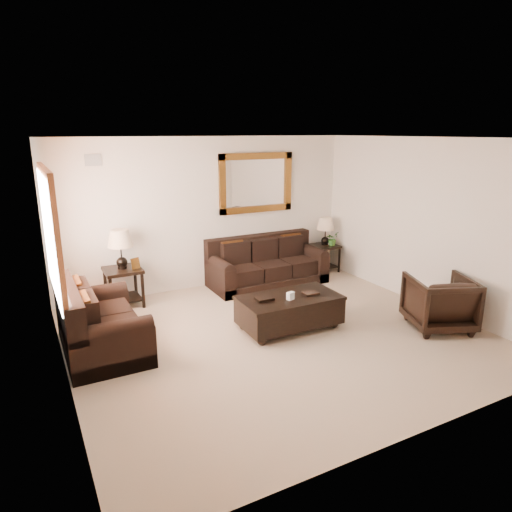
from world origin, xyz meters
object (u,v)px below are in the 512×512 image
sofa (266,267)px  armchair (440,300)px  loveseat (97,326)px  end_table_right (325,237)px  coffee_table (289,309)px  end_table_left (122,257)px

sofa → armchair: size_ratio=2.51×
loveseat → end_table_right: (4.70, 1.50, 0.38)m
loveseat → coffee_table: 2.63m
sofa → armchair: 3.19m
end_table_left → coffee_table: bearing=-46.8°
loveseat → end_table_right: end_table_right is taller
end_table_right → armchair: 3.09m
sofa → end_table_left: bearing=177.9°
loveseat → armchair: size_ratio=1.91×
end_table_left → end_table_right: bearing=0.5°
sofa → coffee_table: (-0.69, -1.94, -0.01)m
loveseat → end_table_left: end_table_left is taller
sofa → loveseat: bearing=-157.3°
end_table_right → armchair: end_table_right is taller
loveseat → end_table_left: (0.65, 1.46, 0.49)m
end_table_left → end_table_right: end_table_left is taller
end_table_right → armchair: (-0.20, -3.07, -0.29)m
end_table_left → armchair: (3.85, -3.03, -0.40)m
sofa → coffee_table: bearing=-109.7°
loveseat → coffee_table: loveseat is taller
loveseat → end_table_left: 1.68m
armchair → loveseat: bearing=3.2°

